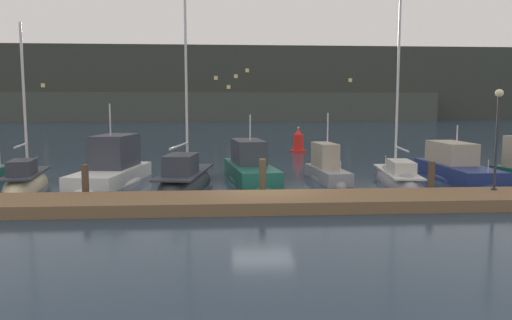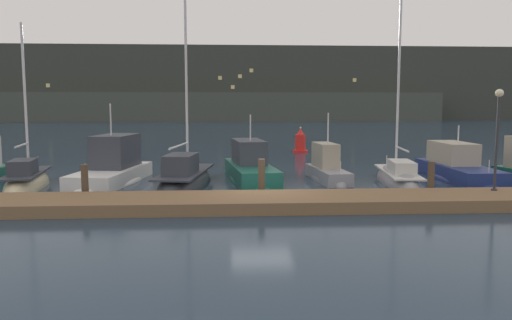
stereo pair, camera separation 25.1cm
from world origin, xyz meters
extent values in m
plane|color=#1E3347|center=(0.00, 0.00, 0.00)|extent=(400.00, 400.00, 0.00)
cube|color=brown|center=(0.00, -1.60, 0.23)|extent=(36.98, 2.80, 0.45)
cylinder|color=#4C3D2D|center=(-7.12, 0.05, 0.75)|extent=(0.28, 0.28, 1.50)
cylinder|color=#4C3D2D|center=(0.00, 0.05, 0.84)|extent=(0.28, 0.28, 1.67)
cylinder|color=#4C3D2D|center=(7.12, 0.05, 0.76)|extent=(0.28, 0.28, 1.51)
ellipsoid|color=beige|center=(-10.83, 3.75, 0.00)|extent=(2.50, 5.80, 1.57)
cube|color=#333842|center=(-10.83, 3.75, 0.67)|extent=(2.10, 4.87, 0.08)
cube|color=#333842|center=(-10.73, 3.09, 1.04)|extent=(1.26, 1.93, 0.66)
cylinder|color=silver|center=(-10.90, 4.20, 4.17)|extent=(0.12, 0.12, 6.99)
cylinder|color=silver|center=(-10.72, 3.06, 2.04)|extent=(0.44, 2.27, 0.09)
cylinder|color=silver|center=(-11.22, 6.30, 0.92)|extent=(0.04, 0.04, 0.50)
ellipsoid|color=white|center=(-7.14, 4.80, 0.00)|extent=(3.48, 7.19, 1.05)
cube|color=white|center=(-7.14, 4.80, 0.35)|extent=(3.18, 6.48, 0.71)
cube|color=#333842|center=(-7.03, 5.48, 1.53)|extent=(2.10, 3.26, 1.64)
cube|color=black|center=(-6.81, 6.84, 1.77)|extent=(1.48, 0.53, 0.72)
cylinder|color=silver|center=(-7.12, 4.93, 3.13)|extent=(0.07, 0.07, 1.57)
cylinder|color=silver|center=(-7.60, 1.94, 1.01)|extent=(0.04, 0.04, 0.60)
ellipsoid|color=#2D3338|center=(-3.41, 3.70, 0.00)|extent=(3.12, 7.27, 1.63)
cube|color=#333842|center=(-3.41, 3.70, 0.67)|extent=(2.62, 6.11, 0.08)
cube|color=#333842|center=(-3.53, 2.86, 1.15)|extent=(1.58, 2.41, 0.89)
cylinder|color=silver|center=(-3.33, 4.26, 5.68)|extent=(0.12, 0.12, 10.02)
cylinder|color=silver|center=(-3.58, 2.58, 2.02)|extent=(0.59, 3.37, 0.09)
cylinder|color=silver|center=(-2.93, 6.90, 0.92)|extent=(0.04, 0.04, 0.50)
ellipsoid|color=#195647|center=(-0.19, 4.89, 0.00)|extent=(2.88, 7.28, 1.02)
cube|color=#195647|center=(-0.19, 4.89, 0.42)|extent=(2.63, 6.55, 0.84)
cube|color=#333842|center=(-0.28, 5.59, 1.44)|extent=(1.76, 3.26, 1.20)
cube|color=black|center=(-0.44, 7.00, 1.63)|extent=(1.26, 0.39, 0.54)
cylinder|color=silver|center=(-0.21, 5.03, 2.70)|extent=(0.07, 0.07, 1.32)
cylinder|color=silver|center=(0.15, 1.93, 1.14)|extent=(0.04, 0.04, 0.60)
ellipsoid|color=gray|center=(3.73, 4.77, 0.00)|extent=(1.78, 4.94, 1.24)
cube|color=gray|center=(3.73, 4.77, 0.32)|extent=(1.63, 4.45, 0.64)
cube|color=#A39984|center=(3.69, 5.26, 1.26)|extent=(1.11, 2.20, 1.25)
cube|color=black|center=(3.60, 6.22, 1.45)|extent=(0.84, 0.32, 0.56)
cylinder|color=silver|center=(3.72, 4.87, 2.67)|extent=(0.07, 0.07, 1.56)
cylinder|color=silver|center=(3.91, 2.75, 0.94)|extent=(0.04, 0.04, 0.60)
ellipsoid|color=gray|center=(7.09, 3.99, 0.00)|extent=(2.56, 6.77, 1.68)
cube|color=silver|center=(7.09, 3.99, 0.54)|extent=(2.15, 5.69, 0.08)
cube|color=silver|center=(6.98, 3.21, 0.88)|extent=(1.29, 2.23, 0.60)
cylinder|color=silver|center=(7.16, 4.52, 4.96)|extent=(0.12, 0.12, 8.85)
cylinder|color=silver|center=(6.98, 3.20, 1.75)|extent=(0.45, 2.64, 0.09)
cylinder|color=silver|center=(7.50, 7.00, 0.79)|extent=(0.04, 0.04, 0.50)
ellipsoid|color=navy|center=(10.54, 4.77, 0.00)|extent=(2.28, 7.21, 1.23)
cube|color=navy|center=(10.54, 4.77, 0.38)|extent=(2.10, 6.49, 0.77)
cube|color=#A39984|center=(10.54, 5.49, 1.32)|extent=(1.55, 3.17, 1.12)
cube|color=black|center=(10.54, 6.93, 1.49)|extent=(1.36, 0.23, 0.50)
cylinder|color=silver|center=(10.54, 4.92, 2.34)|extent=(0.07, 0.07, 0.92)
cylinder|color=silver|center=(10.53, 1.75, 1.07)|extent=(0.04, 0.04, 0.60)
cylinder|color=red|center=(4.52, 19.48, 0.08)|extent=(1.25, 1.25, 0.16)
cylinder|color=red|center=(4.52, 19.48, 0.79)|extent=(0.83, 0.83, 1.26)
cone|color=red|center=(4.52, 19.48, 1.67)|extent=(0.58, 0.58, 0.50)
sphere|color=#F9EAB7|center=(4.52, 19.48, 1.97)|extent=(0.16, 0.16, 0.16)
cylinder|color=#2D2D33|center=(9.31, -0.94, 0.48)|extent=(0.24, 0.24, 0.06)
cylinder|color=#2D2D33|center=(9.31, -0.94, 2.35)|extent=(0.10, 0.10, 3.68)
sphere|color=#F9EAB7|center=(9.31, -0.94, 4.33)|extent=(0.32, 0.32, 0.32)
cube|color=#333833|center=(0.00, 96.45, 8.11)|extent=(240.00, 16.00, 16.21)
cube|color=#3F463F|center=(-28.43, 86.45, 3.01)|extent=(144.00, 10.00, 6.02)
cube|color=#F4DB8C|center=(0.12, 88.40, 7.29)|extent=(0.80, 0.10, 0.80)
cube|color=#F4DB8C|center=(-17.61, 88.40, 1.90)|extent=(0.80, 0.10, 0.80)
cube|color=#F4DB8C|center=(-38.78, 88.40, 7.54)|extent=(0.80, 0.10, 0.80)
cube|color=#F4DB8C|center=(26.71, 88.40, 8.82)|extent=(0.80, 0.10, 0.80)
cube|color=#F4DB8C|center=(4.14, 88.40, 10.83)|extent=(0.80, 0.10, 0.80)
cube|color=#F4DB8C|center=(-2.60, 88.40, 9.21)|extent=(0.80, 0.10, 0.80)
cube|color=#F4DB8C|center=(32.77, 88.40, 2.80)|extent=(0.80, 0.10, 0.80)
cube|color=#F4DB8C|center=(1.69, 88.40, 9.58)|extent=(0.80, 0.10, 0.80)
cube|color=#F4DB8C|center=(0.33, 88.40, 2.26)|extent=(0.80, 0.10, 0.80)
cube|color=#F4DB8C|center=(-34.92, 88.40, 1.07)|extent=(0.80, 0.10, 0.80)
camera|label=1|loc=(-1.71, -20.08, 3.96)|focal=35.00mm
camera|label=2|loc=(-1.45, -20.09, 3.96)|focal=35.00mm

